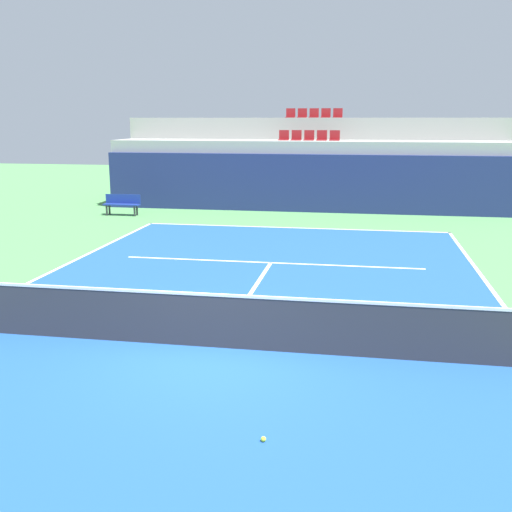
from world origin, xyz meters
name	(u,v)px	position (x,y,z in m)	size (l,w,h in m)	color
ground_plane	(215,348)	(0.00, 0.00, 0.00)	(80.00, 80.00, 0.00)	#4C8C4C
court_surface	(215,347)	(0.00, 0.00, 0.01)	(11.00, 24.00, 0.01)	#1E4C99
baseline_far	(294,228)	(0.00, 11.95, 0.01)	(11.00, 0.10, 0.00)	white
service_line_far	(271,263)	(0.00, 6.40, 0.01)	(8.26, 0.10, 0.00)	white
centre_service_line	(249,295)	(0.00, 3.20, 0.01)	(0.10, 6.40, 0.00)	white
back_wall	(305,183)	(0.00, 15.98, 1.22)	(17.40, 0.30, 2.43)	navy
stands_tier_lower	(308,174)	(0.00, 17.33, 1.48)	(17.40, 2.40, 2.95)	#9E9E99
stands_tier_upper	(313,160)	(0.00, 19.73, 1.97)	(17.40, 2.40, 3.93)	#9E9E99
seating_row_lower	(309,137)	(0.00, 17.43, 3.08)	(2.68, 0.44, 0.44)	maroon
seating_row_upper	(314,115)	(0.00, 19.83, 4.06)	(2.68, 0.44, 0.44)	maroon
tennis_net	(215,320)	(0.00, 0.00, 0.51)	(11.08, 0.08, 1.07)	black
player_bench	(122,203)	(-7.30, 13.75, 0.51)	(1.50, 0.40, 0.85)	navy
tennis_ball_1	(263,439)	(1.33, -2.95, 0.04)	(0.07, 0.07, 0.07)	#CCE033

